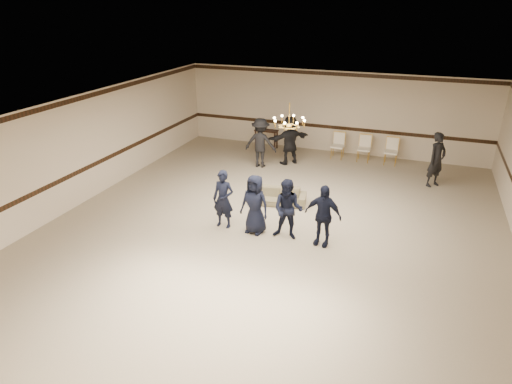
% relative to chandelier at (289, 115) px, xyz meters
% --- Properties ---
extents(room, '(12.01, 14.01, 3.21)m').
position_rel_chandelier_xyz_m(room, '(0.00, -1.00, -1.28)').
color(room, tan).
rests_on(room, ground).
extents(chair_rail, '(12.00, 0.02, 0.14)m').
position_rel_chandelier_xyz_m(chair_rail, '(0.00, 5.99, -1.88)').
color(chair_rail, black).
rests_on(chair_rail, wall_back).
extents(crown_molding, '(12.00, 0.02, 0.14)m').
position_rel_chandelier_xyz_m(crown_molding, '(0.00, 5.99, 0.21)').
color(crown_molding, black).
rests_on(crown_molding, wall_back).
extents(chandelier, '(0.94, 0.94, 0.89)m').
position_rel_chandelier_xyz_m(chandelier, '(0.00, 0.00, 0.00)').
color(chandelier, gold).
rests_on(chandelier, ceiling).
extents(boy_a, '(0.59, 0.39, 1.61)m').
position_rel_chandelier_xyz_m(boy_a, '(-1.33, -1.48, -2.07)').
color(boy_a, black).
rests_on(boy_a, floor).
extents(boy_b, '(0.85, 0.61, 1.61)m').
position_rel_chandelier_xyz_m(boy_b, '(-0.43, -1.48, -2.07)').
color(boy_b, black).
rests_on(boy_b, floor).
extents(boy_c, '(0.80, 0.64, 1.61)m').
position_rel_chandelier_xyz_m(boy_c, '(0.47, -1.48, -2.07)').
color(boy_c, black).
rests_on(boy_c, floor).
extents(boy_d, '(0.98, 0.50, 1.61)m').
position_rel_chandelier_xyz_m(boy_d, '(1.37, -1.48, -2.07)').
color(boy_d, black).
rests_on(boy_d, floor).
extents(settee, '(1.74, 0.94, 0.48)m').
position_rel_chandelier_xyz_m(settee, '(-0.39, 0.43, -2.63)').
color(settee, '#7E7454').
rests_on(settee, floor).
extents(adult_left, '(1.22, 0.75, 1.82)m').
position_rel_chandelier_xyz_m(adult_left, '(-2.02, 3.29, -1.97)').
color(adult_left, black).
rests_on(adult_left, floor).
extents(adult_mid, '(1.57, 1.57, 1.82)m').
position_rel_chandelier_xyz_m(adult_mid, '(-1.12, 3.99, -1.97)').
color(adult_mid, black).
rests_on(adult_mid, floor).
extents(adult_right, '(0.76, 0.78, 1.82)m').
position_rel_chandelier_xyz_m(adult_right, '(3.98, 3.59, -1.97)').
color(adult_right, black).
rests_on(adult_right, floor).
extents(banquet_chair_left, '(0.50, 0.50, 0.99)m').
position_rel_chandelier_xyz_m(banquet_chair_left, '(0.46, 5.21, -2.38)').
color(banquet_chair_left, '#F5E9CE').
rests_on(banquet_chair_left, floor).
extents(banquet_chair_mid, '(0.50, 0.50, 0.99)m').
position_rel_chandelier_xyz_m(banquet_chair_mid, '(1.46, 5.21, -2.38)').
color(banquet_chair_mid, '#F5E9CE').
rests_on(banquet_chair_mid, floor).
extents(banquet_chair_right, '(0.50, 0.50, 0.99)m').
position_rel_chandelier_xyz_m(banquet_chair_right, '(2.46, 5.21, -2.38)').
color(banquet_chair_right, '#F5E9CE').
rests_on(banquet_chair_right, floor).
extents(console_table, '(0.95, 0.42, 0.79)m').
position_rel_chandelier_xyz_m(console_table, '(-2.54, 5.41, -2.48)').
color(console_table, black).
rests_on(console_table, floor).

